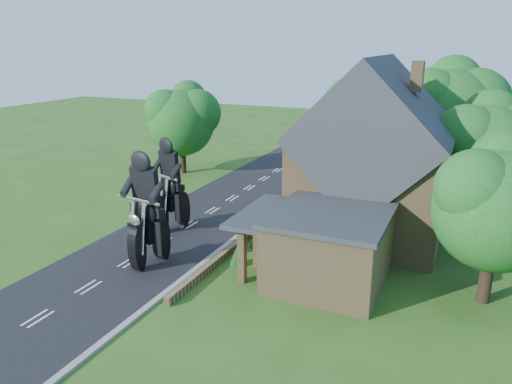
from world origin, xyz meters
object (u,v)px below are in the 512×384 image
at_px(garden_wall, 265,221).
at_px(annex, 327,246).
at_px(motorcycle_follow, 172,216).
at_px(house, 373,163).
at_px(motorcycle_lead, 150,249).

bearing_deg(garden_wall, annex, -46.16).
bearing_deg(motorcycle_follow, house, -140.06).
bearing_deg(annex, motorcycle_follow, 165.07).
xyz_separation_m(house, motorcycle_follow, (-11.02, -4.03, -3.49)).
bearing_deg(motorcycle_lead, motorcycle_follow, -60.26).
height_order(house, motorcycle_follow, house).
bearing_deg(house, motorcycle_lead, -136.51).
bearing_deg(house, annex, -95.24).
bearing_deg(annex, garden_wall, 133.84).
height_order(garden_wall, motorcycle_follow, motorcycle_follow).
relative_size(motorcycle_lead, motorcycle_follow, 1.05).
relative_size(garden_wall, motorcycle_follow, 12.05).
height_order(motorcycle_lead, motorcycle_follow, motorcycle_lead).
xyz_separation_m(garden_wall, annex, (5.57, -5.80, 1.57)).
xyz_separation_m(garden_wall, house, (6.19, 1.00, 4.14)).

